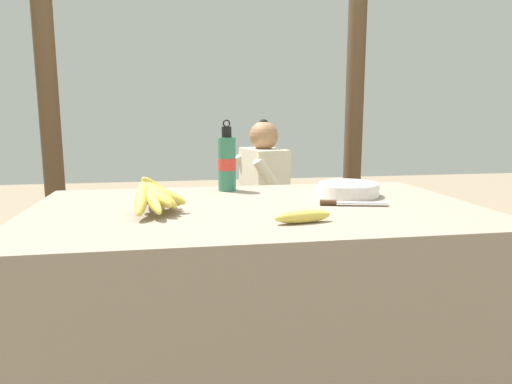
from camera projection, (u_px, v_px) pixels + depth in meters
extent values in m
cube|color=gray|center=(256.00, 313.00, 1.60)|extent=(1.49, 0.90, 0.77)
sphere|color=#4C381E|center=(144.00, 193.00, 1.42)|extent=(0.05, 0.05, 0.05)
ellipsoid|color=#E0C64C|center=(142.00, 198.00, 1.36)|extent=(0.05, 0.17, 0.11)
ellipsoid|color=#E0C64C|center=(151.00, 199.00, 1.36)|extent=(0.10, 0.18, 0.09)
ellipsoid|color=#E0C64C|center=(156.00, 196.00, 1.38)|extent=(0.13, 0.14, 0.08)
ellipsoid|color=#E0C64C|center=(159.00, 195.00, 1.40)|extent=(0.14, 0.11, 0.10)
ellipsoid|color=#E0C64C|center=(163.00, 195.00, 1.42)|extent=(0.16, 0.06, 0.09)
ellipsoid|color=#E0C64C|center=(162.00, 193.00, 1.44)|extent=(0.14, 0.06, 0.11)
ellipsoid|color=#E0C64C|center=(160.00, 193.00, 1.45)|extent=(0.14, 0.11, 0.09)
ellipsoid|color=#E0C64C|center=(159.00, 191.00, 1.46)|extent=(0.13, 0.12, 0.12)
ellipsoid|color=#E0C64C|center=(150.00, 190.00, 1.48)|extent=(0.07, 0.17, 0.13)
ellipsoid|color=#E0C64C|center=(147.00, 191.00, 1.48)|extent=(0.05, 0.17, 0.11)
cylinder|color=white|center=(348.00, 190.00, 1.73)|extent=(0.23, 0.23, 0.04)
torus|color=white|center=(348.00, 184.00, 1.72)|extent=(0.23, 0.23, 0.01)
cylinder|color=#337556|center=(227.00, 164.00, 1.83)|extent=(0.07, 0.07, 0.21)
cylinder|color=red|center=(227.00, 164.00, 1.83)|extent=(0.07, 0.07, 0.05)
cylinder|color=black|center=(227.00, 132.00, 1.81)|extent=(0.04, 0.04, 0.04)
torus|color=black|center=(226.00, 123.00, 1.80)|extent=(0.03, 0.01, 0.03)
ellipsoid|color=#E0C64C|center=(303.00, 216.00, 1.29)|extent=(0.18, 0.06, 0.04)
cube|color=#BCBCC1|center=(362.00, 203.00, 1.54)|extent=(0.17, 0.07, 0.00)
cylinder|color=#472D19|center=(328.00, 203.00, 1.55)|extent=(0.06, 0.03, 0.02)
cube|color=#4C3823|center=(216.00, 225.00, 2.80)|extent=(1.76, 0.32, 0.04)
cube|color=#4C3823|center=(81.00, 271.00, 2.59)|extent=(0.06, 0.06, 0.38)
cube|color=#4C3823|center=(343.00, 257.00, 2.85)|extent=(0.06, 0.06, 0.38)
cube|color=#4C3823|center=(89.00, 258.00, 2.82)|extent=(0.06, 0.06, 0.38)
cube|color=#4C3823|center=(330.00, 246.00, 3.08)|extent=(0.06, 0.06, 0.38)
cylinder|color=#473828|center=(229.00, 263.00, 2.67)|extent=(0.09, 0.09, 0.42)
cylinder|color=#473828|center=(248.00, 225.00, 2.68)|extent=(0.31, 0.15, 0.09)
cylinder|color=#473828|center=(220.00, 254.00, 2.85)|extent=(0.09, 0.09, 0.42)
cylinder|color=#473828|center=(238.00, 219.00, 2.85)|extent=(0.31, 0.15, 0.09)
cube|color=beige|center=(264.00, 186.00, 2.78)|extent=(0.26, 0.37, 0.45)
cylinder|color=beige|center=(269.00, 179.00, 2.61)|extent=(0.21, 0.10, 0.25)
cylinder|color=beige|center=(250.00, 172.00, 2.90)|extent=(0.21, 0.10, 0.25)
sphere|color=#9E704C|center=(264.00, 136.00, 2.73)|extent=(0.17, 0.17, 0.17)
sphere|color=black|center=(264.00, 125.00, 2.72)|extent=(0.07, 0.07, 0.07)
sphere|color=#4C381E|center=(134.00, 215.00, 2.71)|extent=(0.05, 0.05, 0.05)
ellipsoid|color=olive|center=(133.00, 218.00, 2.65)|extent=(0.04, 0.16, 0.11)
ellipsoid|color=olive|center=(138.00, 218.00, 2.66)|extent=(0.10, 0.15, 0.08)
ellipsoid|color=olive|center=(142.00, 217.00, 2.69)|extent=(0.14, 0.10, 0.10)
ellipsoid|color=olive|center=(144.00, 214.00, 2.72)|extent=(0.14, 0.04, 0.13)
ellipsoid|color=olive|center=(143.00, 214.00, 2.74)|extent=(0.15, 0.11, 0.13)
ellipsoid|color=olive|center=(140.00, 213.00, 2.76)|extent=(0.10, 0.13, 0.12)
ellipsoid|color=olive|center=(137.00, 214.00, 2.76)|extent=(0.07, 0.15, 0.08)
cylinder|color=#4C3823|center=(46.00, 71.00, 2.80)|extent=(0.13, 0.13, 2.66)
cylinder|color=#4C3823|center=(355.00, 76.00, 3.13)|extent=(0.13, 0.13, 2.66)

